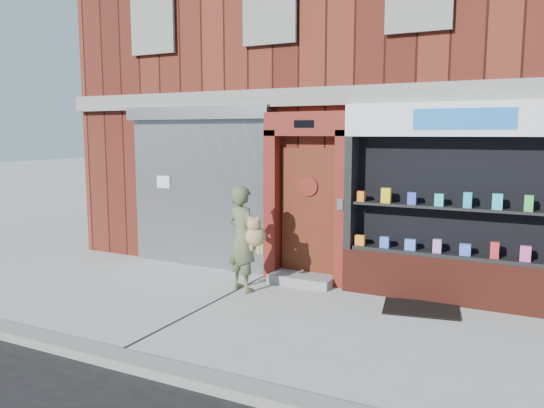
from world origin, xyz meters
The scene contains 8 objects.
ground centered at (0.00, 0.00, 0.00)m, with size 80.00×80.00×0.00m, color #9E9E99.
curb centered at (0.00, -2.15, 0.06)m, with size 60.00×0.30×0.12m, color gray.
building centered at (0.00, 5.99, 4.00)m, with size 12.00×8.16×8.00m.
shutter_bay centered at (-3.00, 1.93, 1.72)m, with size 3.10×0.30×3.04m.
red_door_bay centered at (-0.75, 1.86, 1.46)m, with size 1.52×0.58×2.90m.
pharmacy_bay centered at (1.75, 1.81, 1.37)m, with size 3.50×0.41×3.00m.
woman centered at (-1.44, 0.90, 0.87)m, with size 0.81×0.62×1.72m.
doormat centered at (1.33, 1.24, 0.01)m, with size 1.07×0.75×0.03m, color black.
Camera 1 is at (2.74, -6.38, 2.55)m, focal length 35.00 mm.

